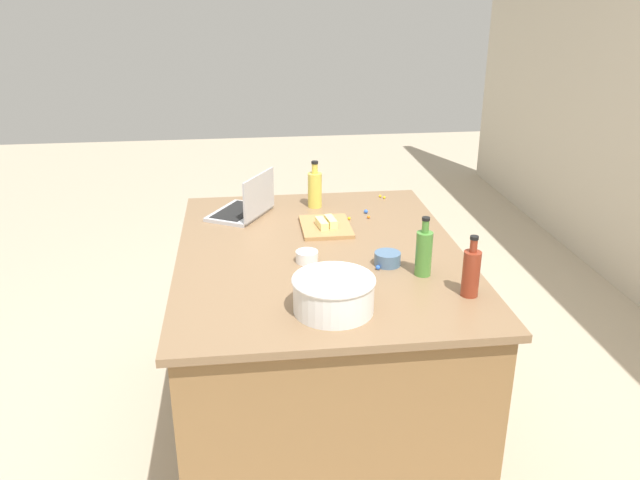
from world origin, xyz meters
name	(u,v)px	position (x,y,z in m)	size (l,w,h in m)	color
ground_plane	(320,422)	(0.00, 0.00, 0.00)	(12.00, 12.00, 0.00)	#B7A88E
island_counter	(320,341)	(0.00, 0.00, 0.45)	(1.58, 1.21, 0.90)	olive
laptop	(246,207)	(-0.48, -0.31, 0.95)	(0.38, 0.35, 0.22)	#B7B7BC
mixing_bowl_large	(334,294)	(0.54, -0.02, 0.97)	(0.29, 0.29, 0.13)	white
bottle_oil	(315,189)	(-0.57, 0.04, 1.00)	(0.07, 0.07, 0.24)	#DBC64C
bottle_soy	(471,272)	(0.48, 0.50, 0.99)	(0.06, 0.06, 0.24)	maroon
bottle_olive	(424,252)	(0.29, 0.37, 1.00)	(0.06, 0.06, 0.24)	#4C8C38
cutting_board	(326,227)	(-0.26, 0.06, 0.91)	(0.30, 0.23, 0.02)	#AD7F4C
butter_stick_left	(322,224)	(-0.23, 0.04, 0.94)	(0.11, 0.04, 0.04)	#F4E58C
butter_stick_right	(331,221)	(-0.26, 0.08, 0.94)	(0.11, 0.04, 0.04)	#F4E58C
ramekin_small	(387,259)	(0.18, 0.26, 0.93)	(0.11, 0.11, 0.05)	slate
ramekin_medium	(307,257)	(0.11, -0.07, 0.92)	(0.09, 0.09, 0.05)	white
candy_0	(349,218)	(-0.36, 0.19, 0.91)	(0.02, 0.02, 0.02)	yellow
candy_1	(380,196)	(-0.68, 0.41, 0.91)	(0.01, 0.01, 0.01)	yellow
candy_2	(419,252)	(0.08, 0.41, 0.91)	(0.02, 0.02, 0.02)	green
candy_3	(384,197)	(-0.66, 0.42, 0.91)	(0.01, 0.01, 0.01)	yellow
candy_4	(378,268)	(0.22, 0.21, 0.91)	(0.02, 0.02, 0.02)	blue
candy_5	(247,206)	(-0.60, -0.30, 0.91)	(0.02, 0.02, 0.02)	red
candy_6	(369,217)	(-0.37, 0.28, 0.91)	(0.02, 0.02, 0.02)	orange
candy_7	(224,209)	(-0.58, -0.42, 0.91)	(0.01, 0.01, 0.01)	green
candy_8	(366,211)	(-0.44, 0.28, 0.91)	(0.02, 0.02, 0.02)	blue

